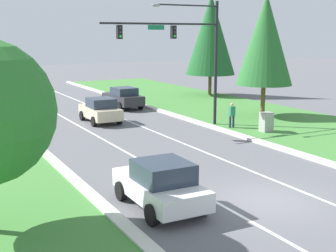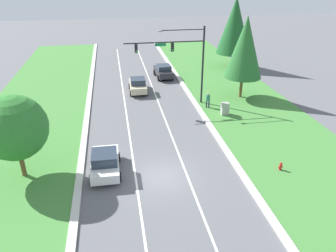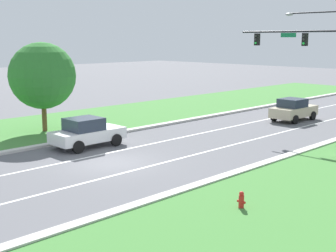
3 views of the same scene
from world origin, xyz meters
name	(u,v)px [view 2 (image 2 of 3)]	position (x,y,z in m)	size (l,w,h in m)	color
ground_plane	(162,177)	(0.00, 0.00, 0.00)	(160.00, 160.00, 0.00)	#5B5B60
curb_strip_right	(238,168)	(5.65, 0.00, 0.07)	(0.50, 90.00, 0.15)	beige
curb_strip_left	(79,184)	(-5.65, 0.00, 0.07)	(0.50, 90.00, 0.15)	beige
grass_verge_right	(305,162)	(10.90, 0.00, 0.04)	(10.00, 90.00, 0.08)	#427F38
lane_stripe_inner_left	(136,179)	(-1.80, 0.00, 0.00)	(0.14, 81.00, 0.01)	white
lane_stripe_inner_right	(187,174)	(1.80, 0.00, 0.00)	(0.14, 81.00, 0.01)	white
traffic_signal_mast	(181,54)	(4.05, 12.96, 5.38)	(8.05, 0.41, 8.08)	black
white_sedan	(105,162)	(-3.83, 1.19, 0.86)	(2.15, 4.24, 1.72)	white
charcoal_sedan	(163,71)	(3.76, 22.61, 0.88)	(2.27, 4.35, 1.73)	#28282D
champagne_sedan	(138,85)	(-0.07, 17.57, 0.85)	(2.06, 4.17, 1.71)	beige
utility_cabinet	(225,109)	(7.78, 9.44, 0.64)	(0.70, 0.60, 1.28)	#9E9E99
pedestrian	(208,100)	(6.62, 11.46, 0.94)	(0.40, 0.23, 1.69)	#232842
fire_hydrant	(281,167)	(8.54, -0.71, 0.34)	(0.34, 0.20, 0.70)	red
conifer_near_right_tree	(235,25)	(14.34, 25.82, 5.94)	(4.79, 4.79, 9.78)	brown
oak_near_left_tree	(14,128)	(-9.45, 1.73, 3.78)	(4.39, 4.39, 5.97)	brown
conifer_far_right_tree	(245,47)	(11.10, 13.84, 5.62)	(4.03, 4.03, 8.85)	brown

